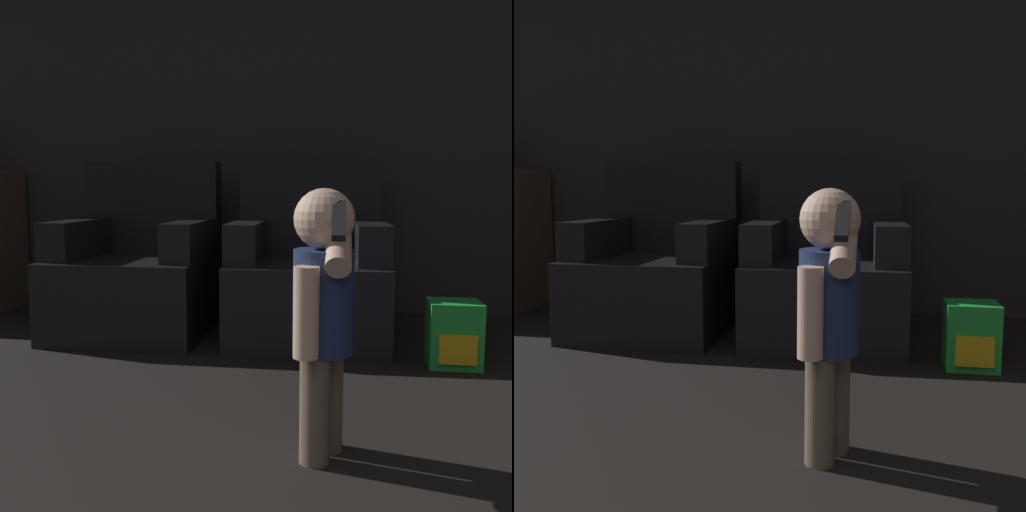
# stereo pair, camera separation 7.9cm
# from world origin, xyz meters

# --- Properties ---
(wall_back) EXTENTS (8.40, 0.05, 2.60)m
(wall_back) POSITION_xyz_m (0.00, 4.50, 1.30)
(wall_back) COLOR #33302D
(wall_back) RESTS_ON ground_plane
(armchair_left) EXTENTS (0.81, 0.83, 0.96)m
(armchair_left) POSITION_xyz_m (-0.72, 3.81, 0.33)
(armchair_left) COLOR black
(armchair_left) RESTS_ON ground_plane
(armchair_right) EXTENTS (0.83, 0.85, 0.96)m
(armchair_right) POSITION_xyz_m (0.23, 3.81, 0.33)
(armchair_right) COLOR black
(armchair_right) RESTS_ON ground_plane
(person_toddler) EXTENTS (0.18, 0.32, 0.80)m
(person_toddler) POSITION_xyz_m (0.35, 2.40, 0.47)
(person_toddler) COLOR brown
(person_toddler) RESTS_ON ground_plane
(toy_backpack) EXTENTS (0.23, 0.22, 0.30)m
(toy_backpack) POSITION_xyz_m (0.91, 3.37, 0.15)
(toy_backpack) COLOR green
(toy_backpack) RESTS_ON ground_plane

